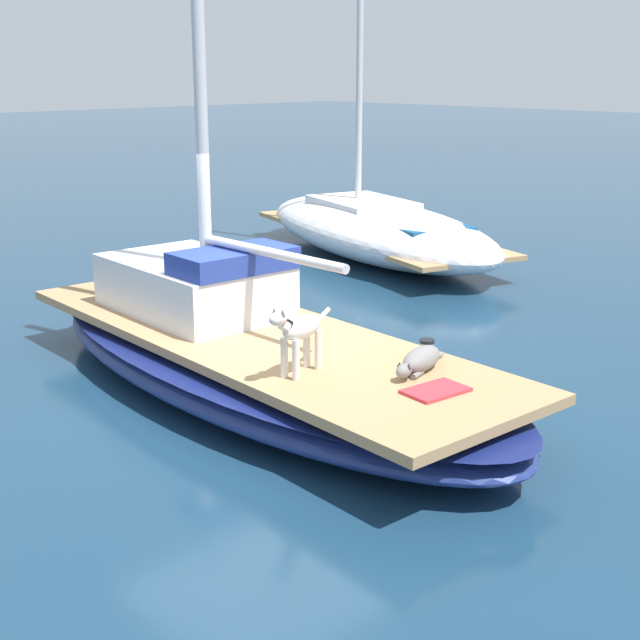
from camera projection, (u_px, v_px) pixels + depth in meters
ground_plane at (256, 391)px, 9.76m from camera, size 120.00×120.00×0.00m
sailboat_main at (256, 362)px, 9.67m from camera, size 2.94×7.37×0.66m
mast_main at (210, 72)px, 9.38m from camera, size 0.14×2.27×6.06m
cabin_house at (197, 283)px, 10.30m from camera, size 1.53×2.30×0.84m
dog_white at (299, 331)px, 8.18m from camera, size 0.93×0.33×0.70m
dog_grey at (420, 360)px, 8.35m from camera, size 0.94×0.40×0.22m
deck_winch at (427, 351)px, 8.67m from camera, size 0.16×0.16×0.21m
deck_towel at (436, 391)px, 7.84m from camera, size 0.60×0.42×0.03m
moored_boat_starboard_side at (376, 228)px, 16.46m from camera, size 4.34×7.21×8.25m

